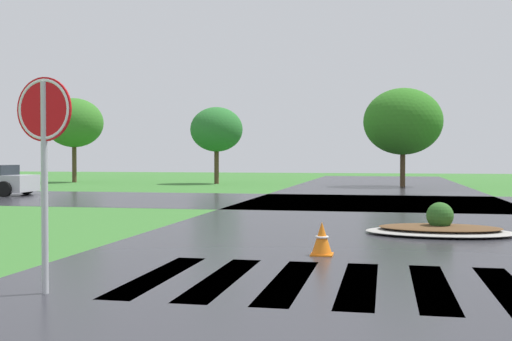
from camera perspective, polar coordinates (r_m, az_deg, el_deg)
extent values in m
cube|color=#2B2B30|center=(14.59, 10.28, -5.17)|extent=(9.45, 80.00, 0.01)
cube|color=#2B2B30|center=(23.11, 10.76, -2.82)|extent=(90.00, 8.50, 0.01)
cube|color=white|center=(8.82, -8.78, -9.36)|extent=(0.45, 3.06, 0.01)
cube|color=white|center=(8.56, -3.04, -9.68)|extent=(0.45, 3.06, 0.01)
cube|color=white|center=(8.38, 3.02, -9.91)|extent=(0.45, 3.06, 0.01)
cube|color=white|center=(8.30, 9.27, -10.04)|extent=(0.45, 3.06, 0.01)
cube|color=white|center=(8.31, 15.58, -10.05)|extent=(0.45, 3.06, 0.01)
cube|color=white|center=(8.42, 21.79, -9.94)|extent=(0.45, 3.06, 0.01)
cylinder|color=#B2B5BA|center=(7.86, -18.55, -1.52)|extent=(0.08, 0.08, 2.51)
cylinder|color=red|center=(7.87, -18.60, 5.26)|extent=(0.76, 0.13, 0.76)
torus|color=white|center=(7.87, -18.60, 5.26)|extent=(0.73, 0.14, 0.73)
ellipsoid|color=#9E9B93|center=(13.77, 16.27, -5.34)|extent=(3.07, 1.80, 0.12)
ellipsoid|color=brown|center=(13.76, 16.27, -4.97)|extent=(2.52, 1.47, 0.10)
sphere|color=#2D6023|center=(13.73, 16.28, -3.93)|extent=(0.56, 0.56, 0.56)
cylinder|color=black|center=(27.63, -21.80, -1.57)|extent=(0.65, 0.27, 0.64)
cylinder|color=black|center=(29.28, -20.01, -1.40)|extent=(0.65, 0.27, 0.64)
cone|color=orange|center=(10.51, 5.97, -6.13)|extent=(0.36, 0.36, 0.56)
torus|color=white|center=(10.51, 5.97, -5.98)|extent=(0.22, 0.22, 0.04)
cube|color=orange|center=(10.55, 5.97, -7.55)|extent=(0.36, 0.36, 0.03)
cylinder|color=#4C3823|center=(42.10, -16.09, 0.69)|extent=(0.28, 0.28, 2.53)
ellipsoid|color=#357525|center=(42.16, -16.11, 4.17)|extent=(3.70, 3.70, 3.14)
cylinder|color=#4C3823|center=(38.42, -3.58, 0.43)|extent=(0.28, 0.28, 2.19)
ellipsoid|color=#296E2C|center=(38.45, -3.59, 3.73)|extent=(3.18, 3.18, 2.70)
cylinder|color=#4C3823|center=(35.62, 13.11, 0.25)|extent=(0.28, 0.28, 2.08)
ellipsoid|color=#2D711E|center=(35.67, 13.13, 4.34)|extent=(4.31, 4.31, 3.66)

